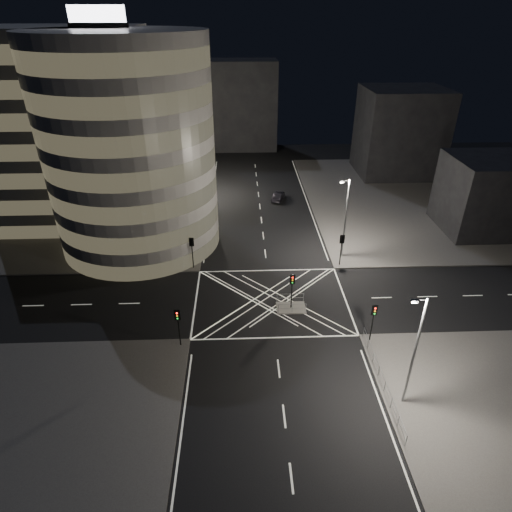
{
  "coord_description": "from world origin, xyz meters",
  "views": [
    {
      "loc": [
        -3.02,
        -37.01,
        27.03
      ],
      "look_at": [
        -1.41,
        4.32,
        3.0
      ],
      "focal_mm": 30.0,
      "sensor_mm": 36.0,
      "label": 1
    }
  ],
  "objects_px": {
    "street_lamp_left_near": "(189,208)",
    "street_lamp_right_far": "(345,216)",
    "central_island": "(291,308)",
    "sedan": "(278,196)",
    "traffic_signal_nr": "(374,316)",
    "traffic_signal_island": "(292,285)",
    "traffic_signal_fr": "(342,244)",
    "street_lamp_right_near": "(414,349)",
    "street_lamp_left_far": "(200,163)",
    "traffic_signal_fl": "(192,247)",
    "traffic_signal_nl": "(178,321)"
  },
  "relations": [
    {
      "from": "traffic_signal_fr",
      "to": "sedan",
      "type": "relative_size",
      "value": 0.99
    },
    {
      "from": "traffic_signal_fr",
      "to": "traffic_signal_nr",
      "type": "height_order",
      "value": "same"
    },
    {
      "from": "sedan",
      "to": "traffic_signal_fl",
      "type": "bearing_deg",
      "value": 76.82
    },
    {
      "from": "traffic_signal_fl",
      "to": "street_lamp_right_near",
      "type": "bearing_deg",
      "value": -48.76
    },
    {
      "from": "street_lamp_left_near",
      "to": "sedan",
      "type": "distance_m",
      "value": 20.49
    },
    {
      "from": "traffic_signal_fl",
      "to": "street_lamp_right_far",
      "type": "xyz_separation_m",
      "value": [
        18.24,
        2.2,
        2.63
      ]
    },
    {
      "from": "street_lamp_right_near",
      "to": "traffic_signal_fl",
      "type": "bearing_deg",
      "value": 131.24
    },
    {
      "from": "street_lamp_right_near",
      "to": "traffic_signal_nl",
      "type": "bearing_deg",
      "value": 158.45
    },
    {
      "from": "street_lamp_left_far",
      "to": "sedan",
      "type": "distance_m",
      "value": 13.66
    },
    {
      "from": "traffic_signal_fr",
      "to": "traffic_signal_nl",
      "type": "bearing_deg",
      "value": -142.31
    },
    {
      "from": "traffic_signal_fl",
      "to": "street_lamp_left_near",
      "type": "height_order",
      "value": "street_lamp_left_near"
    },
    {
      "from": "traffic_signal_fl",
      "to": "street_lamp_left_far",
      "type": "xyz_separation_m",
      "value": [
        -0.64,
        23.2,
        2.63
      ]
    },
    {
      "from": "central_island",
      "to": "street_lamp_right_far",
      "type": "relative_size",
      "value": 0.3
    },
    {
      "from": "traffic_signal_fl",
      "to": "street_lamp_left_near",
      "type": "distance_m",
      "value": 5.86
    },
    {
      "from": "sedan",
      "to": "traffic_signal_nr",
      "type": "bearing_deg",
      "value": 116.18
    },
    {
      "from": "traffic_signal_nl",
      "to": "traffic_signal_nr",
      "type": "height_order",
      "value": "same"
    },
    {
      "from": "traffic_signal_island",
      "to": "street_lamp_left_far",
      "type": "relative_size",
      "value": 0.4
    },
    {
      "from": "central_island",
      "to": "sedan",
      "type": "relative_size",
      "value": 0.74
    },
    {
      "from": "central_island",
      "to": "street_lamp_left_far",
      "type": "relative_size",
      "value": 0.3
    },
    {
      "from": "traffic_signal_fl",
      "to": "traffic_signal_fr",
      "type": "height_order",
      "value": "same"
    },
    {
      "from": "traffic_signal_nr",
      "to": "sedan",
      "type": "height_order",
      "value": "traffic_signal_nr"
    },
    {
      "from": "street_lamp_left_near",
      "to": "central_island",
      "type": "bearing_deg",
      "value": -49.73
    },
    {
      "from": "traffic_signal_island",
      "to": "street_lamp_left_far",
      "type": "bearing_deg",
      "value": 109.95
    },
    {
      "from": "traffic_signal_fl",
      "to": "street_lamp_left_far",
      "type": "height_order",
      "value": "street_lamp_left_far"
    },
    {
      "from": "street_lamp_left_far",
      "to": "street_lamp_right_near",
      "type": "height_order",
      "value": "same"
    },
    {
      "from": "traffic_signal_fr",
      "to": "traffic_signal_nr",
      "type": "bearing_deg",
      "value": -90.0
    },
    {
      "from": "central_island",
      "to": "street_lamp_left_near",
      "type": "distance_m",
      "value": 18.52
    },
    {
      "from": "traffic_signal_fl",
      "to": "street_lamp_left_near",
      "type": "xyz_separation_m",
      "value": [
        -0.64,
        5.2,
        2.63
      ]
    },
    {
      "from": "street_lamp_left_near",
      "to": "street_lamp_right_far",
      "type": "relative_size",
      "value": 1.0
    },
    {
      "from": "traffic_signal_fl",
      "to": "traffic_signal_nr",
      "type": "bearing_deg",
      "value": -37.69
    },
    {
      "from": "traffic_signal_nr",
      "to": "street_lamp_right_far",
      "type": "relative_size",
      "value": 0.4
    },
    {
      "from": "traffic_signal_nr",
      "to": "street_lamp_right_near",
      "type": "relative_size",
      "value": 0.4
    },
    {
      "from": "traffic_signal_island",
      "to": "sedan",
      "type": "distance_m",
      "value": 29.08
    },
    {
      "from": "traffic_signal_island",
      "to": "sedan",
      "type": "xyz_separation_m",
      "value": [
        1.08,
        28.97,
        -2.25
      ]
    },
    {
      "from": "central_island",
      "to": "traffic_signal_fr",
      "type": "xyz_separation_m",
      "value": [
        6.8,
        8.3,
        2.84
      ]
    },
    {
      "from": "traffic_signal_nl",
      "to": "traffic_signal_island",
      "type": "distance_m",
      "value": 12.03
    },
    {
      "from": "traffic_signal_nr",
      "to": "street_lamp_right_near",
      "type": "height_order",
      "value": "street_lamp_right_near"
    },
    {
      "from": "street_lamp_right_near",
      "to": "central_island",
      "type": "bearing_deg",
      "value": 120.75
    },
    {
      "from": "traffic_signal_fl",
      "to": "traffic_signal_nl",
      "type": "xyz_separation_m",
      "value": [
        0.0,
        -13.6,
        0.0
      ]
    },
    {
      "from": "sedan",
      "to": "traffic_signal_island",
      "type": "bearing_deg",
      "value": 104.57
    },
    {
      "from": "traffic_signal_island",
      "to": "street_lamp_right_far",
      "type": "xyz_separation_m",
      "value": [
        7.44,
        10.5,
        2.63
      ]
    },
    {
      "from": "traffic_signal_nr",
      "to": "traffic_signal_island",
      "type": "relative_size",
      "value": 1.0
    },
    {
      "from": "street_lamp_right_near",
      "to": "traffic_signal_fr",
      "type": "bearing_deg",
      "value": 91.75
    },
    {
      "from": "traffic_signal_island",
      "to": "traffic_signal_nr",
      "type": "bearing_deg",
      "value": -37.93
    },
    {
      "from": "traffic_signal_fl",
      "to": "traffic_signal_island",
      "type": "xyz_separation_m",
      "value": [
        10.8,
        -8.3,
        0.0
      ]
    },
    {
      "from": "traffic_signal_nr",
      "to": "street_lamp_right_near",
      "type": "xyz_separation_m",
      "value": [
        0.64,
        -7.2,
        2.63
      ]
    },
    {
      "from": "central_island",
      "to": "traffic_signal_island",
      "type": "xyz_separation_m",
      "value": [
        0.0,
        0.0,
        2.84
      ]
    },
    {
      "from": "central_island",
      "to": "street_lamp_right_near",
      "type": "distance_m",
      "value": 15.54
    },
    {
      "from": "traffic_signal_fr",
      "to": "street_lamp_right_near",
      "type": "height_order",
      "value": "street_lamp_right_near"
    },
    {
      "from": "traffic_signal_island",
      "to": "street_lamp_right_near",
      "type": "bearing_deg",
      "value": -59.25
    }
  ]
}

